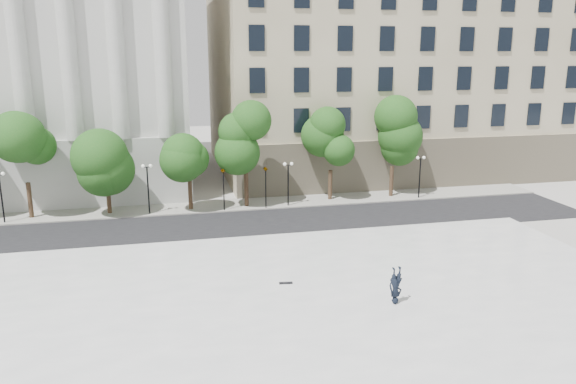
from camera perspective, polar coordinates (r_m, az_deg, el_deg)
name	(u,v)px	position (r m, az deg, el deg)	size (l,w,h in m)	color
ground	(269,339)	(27.24, -1.91, -14.73)	(160.00, 160.00, 0.00)	beige
plaza	(258,307)	(29.77, -3.03, -11.63)	(44.00, 22.00, 0.45)	white
street	(225,227)	(43.72, -6.39, -3.51)	(60.00, 8.00, 0.02)	black
far_sidewalk	(217,206)	(49.43, -7.18, -1.40)	(60.00, 4.00, 0.12)	#9E9B92
building_west	(29,55)	(63.32, -24.85, 12.55)	(31.50, 27.65, 25.60)	beige
building_east	(375,70)	(67.03, 8.81, 12.17)	(36.00, 26.15, 23.00)	beige
traffic_light_west	(223,169)	(46.98, -6.61, 2.36)	(0.53, 1.75, 4.20)	black
traffic_light_east	(266,167)	(47.49, -2.29, 2.55)	(0.57, 1.73, 4.18)	black
person_lying	(395,298)	(30.06, 10.84, -10.57)	(0.72, 0.47, 1.98)	black
skateboard	(286,283)	(31.96, -0.22, -9.23)	(0.75, 0.19, 0.08)	black
street_trees	(182,148)	(47.74, -10.74, 4.39)	(40.55, 4.32, 7.83)	#382619
lamp_posts	(221,178)	(47.44, -6.80, 1.42)	(36.08, 0.28, 4.29)	black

